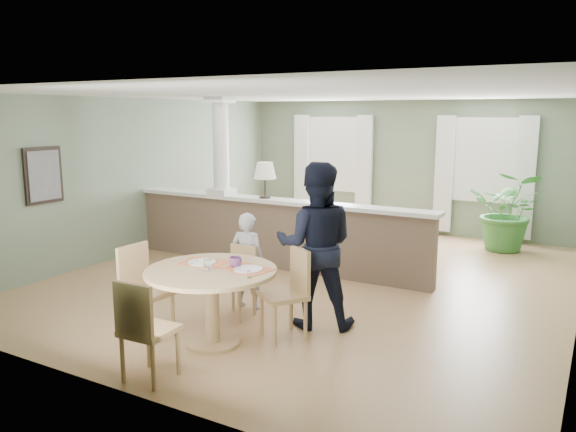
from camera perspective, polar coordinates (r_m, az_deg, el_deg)
The scene contains 12 objects.
ground at distance 8.51m, azimuth 3.05°, elevation -6.27°, with size 8.00×8.00×0.00m, color tan.
room_shell at distance 8.75m, azimuth 4.84°, elevation 6.26°, with size 7.02×8.02×2.71m.
pony_wall at distance 8.97m, azimuth -1.98°, elevation -0.73°, with size 5.32×0.38×2.70m.
sofa at distance 9.96m, azimuth 4.19°, elevation -1.42°, with size 2.76×1.08×0.80m, color #816046.
houseplant at distance 10.74m, azimuth 21.52°, elevation 0.46°, with size 1.29×1.12×1.44m, color #306C2B.
dining_table at distance 5.99m, azimuth -7.70°, elevation -6.94°, with size 1.38×1.38×0.94m.
chair_far_boy at distance 6.86m, azimuth -5.01°, elevation -6.28°, with size 0.39×0.39×0.86m.
chair_far_man at distance 6.18m, azimuth 0.18°, elevation -7.39°, with size 0.63×0.63×1.00m.
chair_near at distance 5.34m, azimuth -14.46°, elevation -10.82°, with size 0.46×0.46×0.97m.
chair_side at distance 6.45m, azimuth -14.59°, elevation -6.90°, with size 0.47×0.47×1.01m.
child_person at distance 7.08m, azimuth -4.12°, elevation -4.55°, with size 0.45×0.29×1.23m, color #ACADB2.
man_person at distance 6.41m, azimuth 2.84°, elevation -3.00°, with size 0.93×0.72×1.91m, color black.
Camera 1 is at (3.62, -7.31, 2.44)m, focal length 35.00 mm.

